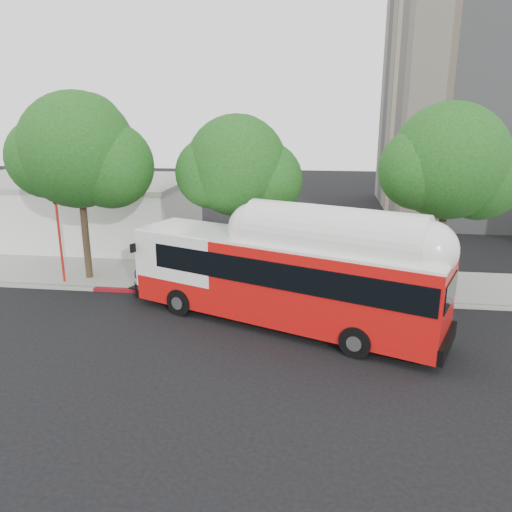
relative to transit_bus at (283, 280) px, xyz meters
The scene contains 10 objects.
ground 2.81m from the transit_bus, 150.75° to the right, with size 120.00×120.00×0.00m, color black.
sidewalk 6.09m from the transit_bus, 107.52° to the left, with size 60.00×5.00×0.15m, color gray.
curb_strip 3.90m from the transit_bus, 120.82° to the left, with size 60.00×0.30×0.15m, color gray.
red_curb_segment 5.88m from the transit_bus, 148.36° to the left, with size 10.00×0.32×0.16m, color maroon.
street_tree_left 12.17m from the transit_bus, 155.96° to the left, with size 6.67×5.80×9.74m.
street_tree_mid 6.84m from the transit_bus, 114.70° to the left, with size 5.75×5.00×8.62m.
street_tree_right 10.07m from the transit_bus, 32.39° to the left, with size 6.21×5.40×9.18m.
low_commercial_bldg 20.43m from the transit_bus, 140.40° to the left, with size 16.20×10.20×4.25m.
transit_bus is the anchor object (origin of this frame).
signal_pole 12.27m from the transit_bus, 162.72° to the left, with size 0.13×0.43×4.53m.
Camera 1 is at (3.17, -18.54, 8.64)m, focal length 35.00 mm.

